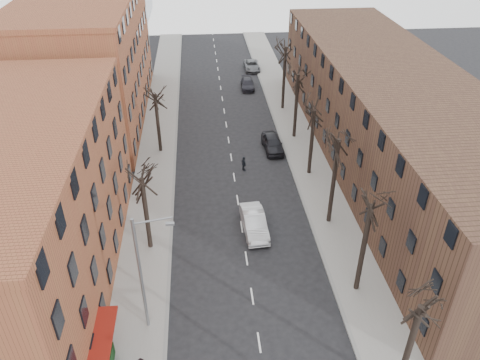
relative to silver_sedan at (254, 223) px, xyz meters
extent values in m
cube|color=gray|center=(-9.00, 15.61, -0.77)|extent=(4.00, 90.00, 0.15)
cube|color=gray|center=(7.00, 15.61, -0.77)|extent=(4.00, 90.00, 0.15)
cube|color=brown|center=(-17.00, -4.39, 5.15)|extent=(12.00, 26.00, 12.00)
cube|color=brown|center=(-17.00, 24.61, 6.15)|extent=(12.00, 28.00, 14.00)
cube|color=#4A3122|center=(15.00, 10.61, 4.15)|extent=(12.00, 50.00, 10.00)
cylinder|color=slate|center=(-8.20, -9.39, 3.65)|extent=(0.20, 0.20, 9.00)
cylinder|color=slate|center=(-7.10, -9.39, 7.95)|extent=(2.39, 0.12, 0.46)
cube|color=slate|center=(-6.10, -9.39, 7.65)|extent=(0.50, 0.22, 0.14)
imported|color=silver|center=(0.00, 0.00, 0.00)|extent=(2.12, 5.25, 1.70)
imported|color=black|center=(3.65, 13.86, -0.03)|extent=(2.21, 4.92, 1.64)
imported|color=black|center=(2.80, 32.08, -0.21)|extent=(1.94, 4.48, 1.28)
imported|color=slate|center=(4.30, 39.75, -0.17)|extent=(2.32, 4.91, 1.36)
imported|color=black|center=(0.08, 9.82, -0.06)|extent=(0.68, 1.00, 1.58)
camera|label=1|loc=(-4.02, -30.85, 24.28)|focal=35.00mm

